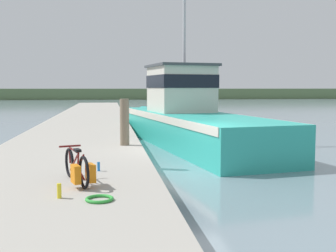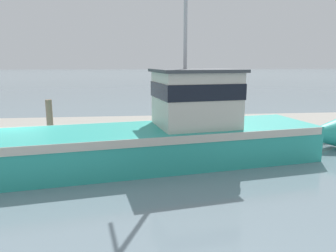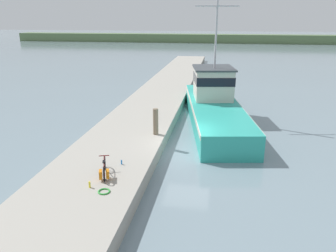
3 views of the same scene
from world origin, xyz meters
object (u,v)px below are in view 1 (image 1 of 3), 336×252
Objects in this scene: mooring_post at (125,122)px; water_bottle_on_curb at (99,167)px; fishing_boat_main at (187,117)px; bicycle_touring at (79,168)px; water_bottle_by_bike at (59,191)px.

water_bottle_on_curb is (-0.74, -4.18, -0.65)m from mooring_post.
fishing_boat_main is at bearing 60.52° from mooring_post.
mooring_post reaches higher than bicycle_touring.
mooring_post is at bearing 79.94° from water_bottle_on_curb.
water_bottle_on_curb is at bearing 74.99° from water_bottle_by_bike.
water_bottle_by_bike is (-0.26, -0.99, -0.19)m from bicycle_touring.
water_bottle_on_curb is at bearing -100.06° from mooring_post.
water_bottle_by_bike is at bearing -101.82° from mooring_post.
fishing_boat_main is 76.40× the size of water_bottle_on_curb.
fishing_boat_main is 6.29m from mooring_post.
fishing_boat_main reaches higher than water_bottle_by_bike.
mooring_post is 4.29m from water_bottle_on_curb.
water_bottle_by_bike is (-4.44, -11.91, -0.37)m from fishing_boat_main.
water_bottle_by_bike is at bearing -120.02° from fishing_boat_main.
fishing_boat_main reaches higher than water_bottle_on_curb.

